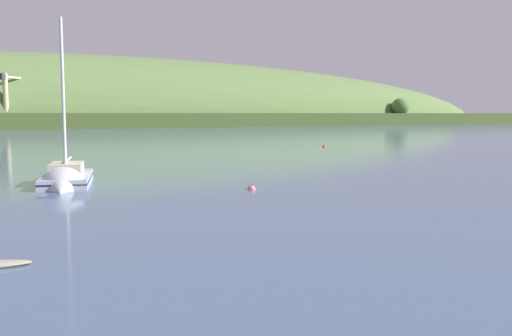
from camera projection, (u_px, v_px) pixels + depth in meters
far_shoreline_hill at (96, 125)px, 225.55m from camera, size 554.32×95.64×57.43m
dockside_crane at (6, 102)px, 179.07m from camera, size 9.80×10.06×18.10m
sailboat_outer_reach at (66, 183)px, 38.16m from camera, size 5.64×9.42×12.99m
mooring_buoy_off_fishing_boat at (324, 147)px, 83.24m from camera, size 0.52×0.52×0.60m
mooring_buoy_far_upstream at (252, 189)px, 36.47m from camera, size 0.54×0.54×0.62m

